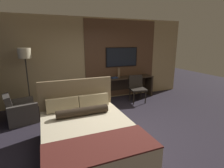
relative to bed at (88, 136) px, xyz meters
The scene contains 10 objects.
ground_plane 1.06m from the bed, 20.42° to the left, with size 16.00×16.00×0.00m, color #28232D.
wall_back_tv_panel 3.32m from the bed, 69.45° to the left, with size 7.20×0.09×2.80m.
bed is the anchor object (origin of this frame).
desk 3.36m from the bed, 52.97° to the left, with size 2.19×0.48×0.78m.
tv 3.69m from the bed, 54.82° to the left, with size 1.21×0.04×0.68m.
desk_chair 3.15m from the bed, 43.64° to the left, with size 0.59×0.59×0.90m.
armchair_by_window 2.33m from the bed, 123.83° to the left, with size 0.83×0.85×0.76m.
floor_lamp 3.01m from the bed, 113.24° to the left, with size 0.34×0.34×1.86m.
vase_tall 3.32m from the bed, 55.78° to the left, with size 0.08×0.08×0.34m.
book 3.13m from the bed, 58.09° to the left, with size 0.25×0.19×0.03m.
Camera 1 is at (-1.63, -3.21, 2.05)m, focal length 28.00 mm.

